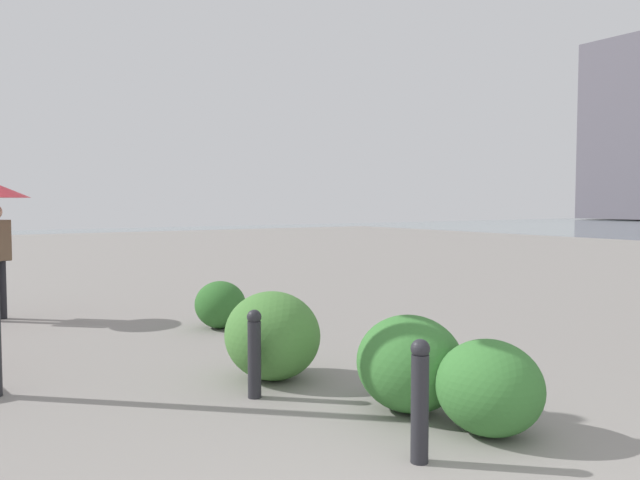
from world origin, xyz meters
name	(u,v)px	position (x,y,z in m)	size (l,w,h in m)	color
bollard_near	(420,398)	(1.60, -0.80, 0.43)	(0.13, 0.13, 0.83)	#232328
bollard_mid	(254,352)	(3.46, -0.52, 0.41)	(0.13, 0.13, 0.79)	#232328
shrub_low	(272,335)	(3.90, -0.95, 0.43)	(1.02, 0.92, 0.87)	#477F38
shrub_round	(409,363)	(2.44, -1.45, 0.40)	(0.94, 0.85, 0.80)	#387533
shrub_wide	(489,387)	(1.71, -1.59, 0.36)	(0.84, 0.76, 0.71)	#387533
shrub_tall	(220,305)	(6.53, -1.56, 0.33)	(0.77, 0.69, 0.65)	#2D6628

